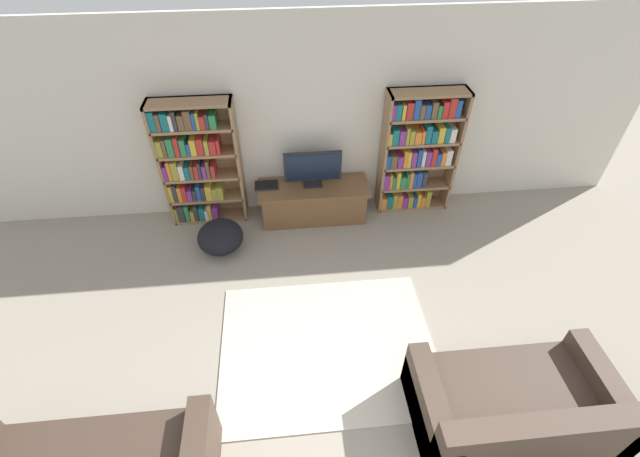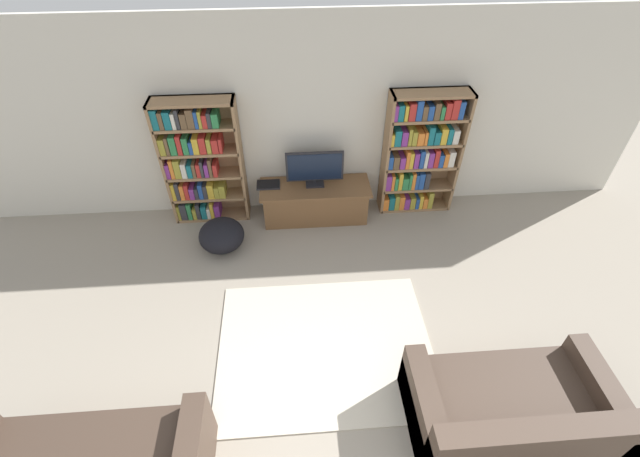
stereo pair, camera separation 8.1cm
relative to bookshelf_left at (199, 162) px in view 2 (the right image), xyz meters
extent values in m
cube|color=silver|center=(1.46, 0.18, 0.44)|extent=(8.80, 0.06, 2.60)
cube|color=#93704C|center=(-0.41, -0.02, -0.01)|extent=(0.04, 0.30, 1.71)
cube|color=#93704C|center=(0.55, -0.02, -0.01)|extent=(0.04, 0.30, 1.71)
cube|color=#93704C|center=(0.07, 0.11, -0.01)|extent=(1.00, 0.04, 1.71)
cube|color=#93704C|center=(0.07, -0.02, 0.83)|extent=(1.00, 0.30, 0.04)
cube|color=#93704C|center=(0.07, -0.02, -0.85)|extent=(0.96, 0.30, 0.04)
cube|color=#9E9333|center=(-0.38, -0.03, -0.72)|extent=(0.04, 0.24, 0.22)
cube|color=#333338|center=(-0.31, -0.03, -0.70)|extent=(0.08, 0.24, 0.25)
cube|color=#2D7F47|center=(-0.24, -0.03, -0.70)|extent=(0.06, 0.24, 0.25)
cube|color=#9E9333|center=(-0.17, -0.03, -0.74)|extent=(0.05, 0.24, 0.17)
cube|color=#333338|center=(-0.12, -0.03, -0.71)|extent=(0.05, 0.24, 0.24)
cube|color=#196B75|center=(-0.05, -0.03, -0.73)|extent=(0.07, 0.24, 0.20)
cube|color=silver|center=(0.02, -0.03, -0.75)|extent=(0.05, 0.24, 0.16)
cube|color=gold|center=(0.07, -0.03, -0.70)|extent=(0.04, 0.24, 0.25)
cube|color=#7F338C|center=(0.13, -0.03, -0.73)|extent=(0.07, 0.24, 0.20)
cube|color=#93704C|center=(0.07, -0.02, -0.50)|extent=(0.96, 0.30, 0.04)
cube|color=gold|center=(-0.37, -0.03, -0.36)|extent=(0.05, 0.24, 0.24)
cube|color=#333338|center=(-0.32, -0.03, -0.36)|extent=(0.05, 0.24, 0.25)
cube|color=orange|center=(-0.27, -0.03, -0.38)|extent=(0.05, 0.24, 0.22)
cube|color=#B72D28|center=(-0.21, -0.03, -0.37)|extent=(0.05, 0.24, 0.23)
cube|color=#7F338C|center=(-0.14, -0.03, -0.40)|extent=(0.06, 0.24, 0.16)
cube|color=#333338|center=(-0.08, -0.03, -0.40)|extent=(0.04, 0.24, 0.16)
cube|color=#234C99|center=(-0.03, -0.03, -0.38)|extent=(0.06, 0.24, 0.22)
cube|color=#333338|center=(0.03, -0.03, -0.39)|extent=(0.05, 0.24, 0.20)
cube|color=gold|center=(0.10, -0.03, -0.38)|extent=(0.08, 0.24, 0.21)
cube|color=#9E9333|center=(0.18, -0.03, -0.40)|extent=(0.06, 0.24, 0.16)
cube|color=#9E9333|center=(0.25, -0.03, -0.39)|extent=(0.08, 0.24, 0.19)
cube|color=#93704C|center=(0.07, -0.02, -0.16)|extent=(0.96, 0.30, 0.04)
cube|color=#7F338C|center=(-0.37, -0.03, -0.04)|extent=(0.05, 0.24, 0.20)
cube|color=orange|center=(-0.32, -0.03, -0.01)|extent=(0.04, 0.24, 0.26)
cube|color=#9E9333|center=(-0.25, -0.03, -0.02)|extent=(0.08, 0.24, 0.25)
cube|color=silver|center=(-0.17, -0.03, -0.04)|extent=(0.06, 0.24, 0.20)
cube|color=#196B75|center=(-0.11, -0.03, -0.05)|extent=(0.06, 0.24, 0.18)
cube|color=brown|center=(-0.05, -0.03, -0.05)|extent=(0.04, 0.24, 0.19)
cube|color=#B72D28|center=(0.01, -0.03, -0.05)|extent=(0.05, 0.24, 0.19)
cube|color=#333338|center=(0.05, -0.03, -0.03)|extent=(0.04, 0.24, 0.23)
cube|color=#7F338C|center=(0.10, -0.03, -0.05)|extent=(0.05, 0.24, 0.18)
cube|color=brown|center=(0.16, -0.03, -0.02)|extent=(0.04, 0.24, 0.25)
cube|color=#B72D28|center=(0.21, -0.03, -0.06)|extent=(0.05, 0.24, 0.17)
cube|color=#93704C|center=(0.07, -0.02, 0.18)|extent=(0.96, 0.30, 0.04)
cube|color=#9E9333|center=(-0.36, -0.03, 0.30)|extent=(0.07, 0.24, 0.21)
cube|color=brown|center=(-0.30, -0.03, 0.31)|extent=(0.04, 0.24, 0.23)
cube|color=#2D7F47|center=(-0.23, -0.03, 0.32)|extent=(0.08, 0.24, 0.24)
cube|color=#B72D28|center=(-0.16, -0.03, 0.32)|extent=(0.06, 0.24, 0.25)
cube|color=#2D7F47|center=(-0.08, -0.03, 0.31)|extent=(0.07, 0.24, 0.22)
cube|color=#234C99|center=(-0.02, -0.03, 0.28)|extent=(0.04, 0.24, 0.16)
cube|color=gold|center=(0.04, -0.03, 0.30)|extent=(0.07, 0.24, 0.21)
cube|color=#B72D28|center=(0.12, -0.03, 0.31)|extent=(0.08, 0.24, 0.22)
cube|color=#9E9333|center=(0.19, -0.03, 0.29)|extent=(0.05, 0.24, 0.19)
cube|color=#B72D28|center=(0.27, -0.03, 0.29)|extent=(0.08, 0.24, 0.18)
cube|color=#B72D28|center=(0.33, -0.03, 0.29)|extent=(0.04, 0.24, 0.19)
cube|color=#93704C|center=(0.07, -0.02, 0.52)|extent=(0.96, 0.30, 0.04)
cube|color=#196B75|center=(-0.36, -0.03, 0.66)|extent=(0.07, 0.24, 0.24)
cube|color=brown|center=(-0.29, -0.03, 0.64)|extent=(0.05, 0.24, 0.21)
cube|color=#196B75|center=(-0.22, -0.03, 0.65)|extent=(0.08, 0.24, 0.22)
cube|color=silver|center=(-0.15, -0.03, 0.64)|extent=(0.04, 0.24, 0.19)
cube|color=#333338|center=(-0.10, -0.03, 0.66)|extent=(0.04, 0.24, 0.24)
cube|color=brown|center=(-0.04, -0.03, 0.63)|extent=(0.07, 0.24, 0.19)
cube|color=brown|center=(0.04, -0.03, 0.66)|extent=(0.08, 0.24, 0.23)
cube|color=#234C99|center=(0.11, -0.03, 0.64)|extent=(0.04, 0.24, 0.21)
cube|color=#9E9333|center=(0.15, -0.03, 0.64)|extent=(0.04, 0.24, 0.21)
cube|color=#B72D28|center=(0.20, -0.03, 0.62)|extent=(0.06, 0.24, 0.16)
cube|color=#333338|center=(0.25, -0.03, 0.63)|extent=(0.04, 0.24, 0.19)
cube|color=#2D7F47|center=(0.32, -0.03, 0.63)|extent=(0.08, 0.24, 0.17)
cube|color=#93704C|center=(2.41, -0.02, -0.01)|extent=(0.04, 0.30, 1.71)
cube|color=#93704C|center=(3.37, -0.02, -0.01)|extent=(0.04, 0.30, 1.71)
cube|color=#93704C|center=(2.89, 0.11, -0.01)|extent=(1.00, 0.04, 1.71)
cube|color=#93704C|center=(2.89, -0.02, 0.83)|extent=(1.00, 0.30, 0.04)
cube|color=#93704C|center=(2.89, -0.02, -0.85)|extent=(0.96, 0.30, 0.04)
cube|color=orange|center=(2.47, -0.03, -0.74)|extent=(0.08, 0.24, 0.18)
cube|color=#196B75|center=(2.55, -0.03, -0.72)|extent=(0.08, 0.24, 0.21)
cube|color=#9E9333|center=(2.63, -0.03, -0.71)|extent=(0.06, 0.24, 0.23)
cube|color=orange|center=(2.70, -0.03, -0.72)|extent=(0.07, 0.24, 0.21)
cube|color=#7F338C|center=(2.77, -0.03, -0.74)|extent=(0.07, 0.24, 0.17)
cube|color=#9E9333|center=(2.85, -0.03, -0.74)|extent=(0.07, 0.24, 0.18)
cube|color=#234C99|center=(2.92, -0.03, -0.74)|extent=(0.04, 0.24, 0.17)
cube|color=gold|center=(2.97, -0.03, -0.72)|extent=(0.05, 0.24, 0.21)
cube|color=orange|center=(3.03, -0.03, -0.75)|extent=(0.06, 0.24, 0.16)
cube|color=#9E9333|center=(3.10, -0.03, -0.70)|extent=(0.07, 0.24, 0.26)
cube|color=#93704C|center=(2.89, -0.02, -0.50)|extent=(0.96, 0.30, 0.04)
cube|color=#7F338C|center=(2.47, -0.03, -0.37)|extent=(0.08, 0.24, 0.23)
cube|color=orange|center=(2.53, -0.03, -0.37)|extent=(0.04, 0.24, 0.23)
cube|color=#2D7F47|center=(2.58, -0.03, -0.39)|extent=(0.04, 0.24, 0.19)
cube|color=gold|center=(2.63, -0.03, -0.36)|extent=(0.05, 0.24, 0.26)
cube|color=#2D7F47|center=(2.70, -0.03, -0.40)|extent=(0.08, 0.24, 0.18)
cube|color=#2D7F47|center=(2.77, -0.03, -0.37)|extent=(0.04, 0.24, 0.23)
cube|color=orange|center=(2.81, -0.03, -0.36)|extent=(0.04, 0.24, 0.25)
cube|color=#234C99|center=(2.86, -0.03, -0.37)|extent=(0.04, 0.24, 0.23)
cube|color=#234C99|center=(2.92, -0.03, -0.36)|extent=(0.07, 0.24, 0.24)
cube|color=#333338|center=(3.00, -0.03, -0.36)|extent=(0.07, 0.24, 0.25)
cube|color=#93704C|center=(2.89, -0.02, -0.16)|extent=(0.96, 0.30, 0.04)
cube|color=#234C99|center=(2.46, -0.03, -0.05)|extent=(0.06, 0.24, 0.18)
cube|color=brown|center=(2.54, -0.03, -0.05)|extent=(0.08, 0.24, 0.18)
cube|color=#7F338C|center=(2.62, -0.03, -0.06)|extent=(0.07, 0.24, 0.17)
cube|color=orange|center=(2.68, -0.03, -0.02)|extent=(0.04, 0.24, 0.25)
cube|color=gold|center=(2.73, -0.03, -0.03)|extent=(0.05, 0.24, 0.23)
cube|color=#7F338C|center=(2.80, -0.03, -0.03)|extent=(0.06, 0.24, 0.22)
cube|color=#234C99|center=(2.87, -0.03, -0.02)|extent=(0.06, 0.24, 0.25)
cube|color=silver|center=(2.93, -0.03, -0.03)|extent=(0.04, 0.24, 0.23)
cube|color=#7F338C|center=(2.99, -0.03, -0.03)|extent=(0.07, 0.24, 0.22)
cube|color=#B72D28|center=(3.06, -0.03, -0.02)|extent=(0.06, 0.24, 0.25)
cube|color=#234C99|center=(3.13, -0.03, -0.05)|extent=(0.06, 0.24, 0.18)
cube|color=orange|center=(3.19, -0.03, -0.05)|extent=(0.06, 0.24, 0.20)
cube|color=silver|center=(3.26, -0.03, -0.03)|extent=(0.08, 0.24, 0.22)
cube|color=#93704C|center=(2.89, -0.02, 0.18)|extent=(0.96, 0.30, 0.04)
cube|color=gold|center=(2.45, -0.03, 0.28)|extent=(0.04, 0.24, 0.16)
cube|color=#196B75|center=(2.52, -0.03, 0.30)|extent=(0.08, 0.24, 0.21)
cube|color=#7F338C|center=(2.60, -0.03, 0.29)|extent=(0.08, 0.24, 0.19)
cube|color=#9E9333|center=(2.67, -0.03, 0.31)|extent=(0.04, 0.24, 0.23)
cube|color=#9E9333|center=(2.73, -0.03, 0.29)|extent=(0.06, 0.24, 0.19)
cube|color=orange|center=(2.81, -0.03, 0.28)|extent=(0.08, 0.24, 0.17)
cube|color=orange|center=(2.87, -0.03, 0.29)|extent=(0.04, 0.24, 0.18)
cube|color=#196B75|center=(2.93, -0.03, 0.32)|extent=(0.07, 0.24, 0.24)
cube|color=#196B75|center=(3.01, -0.03, 0.28)|extent=(0.08, 0.24, 0.17)
cube|color=gold|center=(3.10, -0.03, 0.30)|extent=(0.08, 0.24, 0.21)
cube|color=#196B75|center=(3.17, -0.03, 0.30)|extent=(0.06, 0.24, 0.21)
cube|color=silver|center=(3.25, -0.03, 0.29)|extent=(0.08, 0.24, 0.19)
cube|color=#93704C|center=(2.89, -0.02, 0.52)|extent=(0.96, 0.30, 0.04)
cube|color=#7F338C|center=(2.45, -0.03, 0.64)|extent=(0.05, 0.24, 0.20)
cube|color=#196B75|center=(2.51, -0.03, 0.64)|extent=(0.07, 0.24, 0.20)
cube|color=gold|center=(2.58, -0.03, 0.64)|extent=(0.04, 0.24, 0.19)
cube|color=#B72D28|center=(2.65, -0.03, 0.65)|extent=(0.08, 0.24, 0.22)
cube|color=#234C99|center=(2.73, -0.03, 0.67)|extent=(0.07, 0.24, 0.25)
cube|color=brown|center=(2.80, -0.03, 0.63)|extent=(0.06, 0.24, 0.18)
cube|color=#234C99|center=(2.87, -0.03, 0.63)|extent=(0.07, 0.24, 0.18)
cube|color=brown|center=(2.95, -0.03, 0.65)|extent=(0.07, 0.24, 0.21)
cube|color=#2D7F47|center=(3.02, -0.03, 0.62)|extent=(0.05, 0.24, 0.16)
cube|color=#B72D28|center=(3.08, -0.03, 0.64)|extent=(0.07, 0.24, 0.21)
cube|color=#B72D28|center=(3.17, -0.03, 0.66)|extent=(0.08, 0.24, 0.25)
cube|color=#234C99|center=(3.24, -0.03, 0.65)|extent=(0.06, 0.24, 0.22)
cube|color=brown|center=(1.48, -0.15, -0.63)|extent=(1.38, 0.50, 0.47)
cube|color=brown|center=(1.48, -0.15, -0.38)|extent=(1.46, 0.53, 0.04)
cube|color=black|center=(1.48, -0.11, -0.34)|extent=(0.24, 0.16, 0.03)
cylinder|color=black|center=(1.48, -0.11, -0.30)|extent=(0.04, 0.04, 0.05)
cube|color=black|center=(1.48, -0.11, -0.07)|extent=(0.75, 0.04, 0.42)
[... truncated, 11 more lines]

